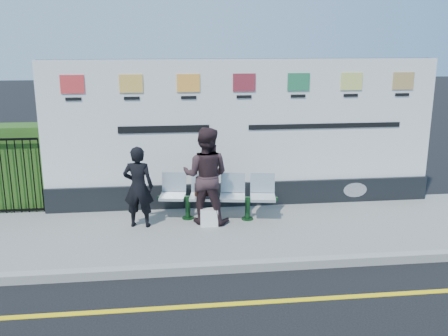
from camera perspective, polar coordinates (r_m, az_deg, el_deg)
name	(u,v)px	position (r m, az deg, el deg)	size (l,w,h in m)	color
ground	(249,303)	(7.07, 2.93, -15.18)	(80.00, 80.00, 0.00)	black
pavement	(227,231)	(9.27, 0.32, -7.25)	(14.00, 3.00, 0.12)	gray
kerb	(239,266)	(7.91, 1.70, -11.18)	(14.00, 0.18, 0.14)	gray
yellow_line	(249,303)	(7.06, 2.93, -15.15)	(14.00, 0.10, 0.01)	yellow
billboard	(243,144)	(10.23, 2.18, 2.79)	(8.00, 0.30, 3.00)	black
bench	(218,207)	(9.64, -0.74, -4.51)	(2.21, 0.57, 0.47)	silver
woman_left	(138,187)	(9.25, -9.76, -2.15)	(0.55, 0.36, 1.52)	black
woman_right	(206,176)	(9.29, -2.10, -0.88)	(0.89, 0.69, 1.83)	#311F23
handbag_brown	(202,190)	(9.55, -2.48, -2.49)	(0.29, 0.13, 0.23)	black
carrier_bag_white	(209,217)	(9.33, -1.73, -5.67)	(0.32, 0.19, 0.32)	white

